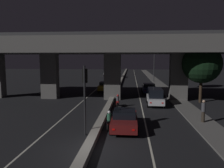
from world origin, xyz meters
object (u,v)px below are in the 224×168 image
object	(u,v)px
car_taxi_yellow_lead_oncoming	(104,86)
motorcycle_blue_filtering_far	(118,92)
traffic_light_left_of_median	(85,88)
motorcycle_black_filtering_near	(109,121)
car_dark_blue_third	(149,88)
pedestrian_on_sidewalk	(203,111)
motorcycle_red_filtering_mid	(118,102)
car_white_second	(155,96)
car_dark_red_lead	(124,119)
car_grey_second_oncoming	(111,79)
car_dark_blue_third_oncoming	(116,74)
street_lamp	(153,63)
car_white_fourth_oncoming	(107,72)

from	to	relation	value
car_taxi_yellow_lead_oncoming	motorcycle_blue_filtering_far	size ratio (longest dim) A/B	2.35
traffic_light_left_of_median	motorcycle_black_filtering_near	xyz separation A→B (m)	(1.48, 1.45, -2.64)
car_dark_blue_third	motorcycle_blue_filtering_far	world-z (taller)	car_dark_blue_third
car_dark_blue_third	pedestrian_on_sidewalk	size ratio (longest dim) A/B	2.24
motorcycle_red_filtering_mid	car_taxi_yellow_lead_oncoming	bearing A→B (deg)	15.54
traffic_light_left_of_median	car_dark_blue_third	world-z (taller)	traffic_light_left_of_median
car_white_second	motorcycle_red_filtering_mid	size ratio (longest dim) A/B	2.24
car_dark_red_lead	motorcycle_black_filtering_near	xyz separation A→B (m)	(-1.13, -0.06, -0.13)
car_grey_second_oncoming	pedestrian_on_sidewalk	world-z (taller)	pedestrian_on_sidewalk
motorcycle_black_filtering_near	car_dark_red_lead	bearing A→B (deg)	-83.45
car_white_second	motorcycle_black_filtering_near	world-z (taller)	car_white_second
car_taxi_yellow_lead_oncoming	motorcycle_red_filtering_mid	xyz separation A→B (m)	(2.87, -11.59, -0.21)
car_dark_blue_third	motorcycle_red_filtering_mid	size ratio (longest dim) A/B	2.07
car_white_second	car_dark_blue_third_oncoming	bearing A→B (deg)	12.46
street_lamp	motorcycle_red_filtering_mid	bearing A→B (deg)	-103.05
car_taxi_yellow_lead_oncoming	pedestrian_on_sidewalk	world-z (taller)	pedestrian_on_sidewalk
traffic_light_left_of_median	motorcycle_black_filtering_near	bearing A→B (deg)	44.43
motorcycle_black_filtering_near	pedestrian_on_sidewalk	distance (m)	7.64
car_taxi_yellow_lead_oncoming	motorcycle_red_filtering_mid	world-z (taller)	car_taxi_yellow_lead_oncoming
car_white_fourth_oncoming	motorcycle_black_filtering_near	distance (m)	53.88
car_white_second	car_dark_blue_third_oncoming	xyz separation A→B (m)	(-7.02, 36.37, 0.04)
traffic_light_left_of_median	car_taxi_yellow_lead_oncoming	xyz separation A→B (m)	(-1.21, 20.42, -2.42)
car_dark_blue_third	car_grey_second_oncoming	size ratio (longest dim) A/B	0.83
traffic_light_left_of_median	motorcycle_black_filtering_near	distance (m)	3.35
car_white_second	car_dark_blue_third	world-z (taller)	car_white_second
motorcycle_blue_filtering_far	traffic_light_left_of_median	bearing A→B (deg)	179.80
car_dark_blue_third	pedestrian_on_sidewalk	distance (m)	15.71
street_lamp	car_white_second	bearing A→B (deg)	-94.77
car_dark_red_lead	motorcycle_red_filtering_mid	size ratio (longest dim) A/B	2.30
car_white_second	motorcycle_red_filtering_mid	distance (m)	4.40
car_dark_red_lead	car_white_second	world-z (taller)	car_white_second
car_taxi_yellow_lead_oncoming	motorcycle_black_filtering_near	bearing A→B (deg)	7.23
car_dark_red_lead	car_white_fourth_oncoming	xyz separation A→B (m)	(-7.20, 53.48, 0.23)
motorcycle_black_filtering_near	motorcycle_blue_filtering_far	bearing A→B (deg)	4.18
motorcycle_red_filtering_mid	traffic_light_left_of_median	bearing A→B (deg)	170.97
car_grey_second_oncoming	motorcycle_red_filtering_mid	xyz separation A→B (m)	(2.99, -25.24, -0.08)
traffic_light_left_of_median	pedestrian_on_sidewalk	world-z (taller)	traffic_light_left_of_median
car_dark_blue_third_oncoming	pedestrian_on_sidewalk	size ratio (longest dim) A/B	2.59
motorcycle_black_filtering_near	pedestrian_on_sidewalk	world-z (taller)	pedestrian_on_sidewalk
traffic_light_left_of_median	car_grey_second_oncoming	size ratio (longest dim) A/B	0.98
motorcycle_blue_filtering_far	pedestrian_on_sidewalk	bearing A→B (deg)	-144.43
car_dark_red_lead	car_white_fourth_oncoming	size ratio (longest dim) A/B	1.01
car_dark_blue_third	car_dark_red_lead	bearing A→B (deg)	169.28
traffic_light_left_of_median	street_lamp	size ratio (longest dim) A/B	0.64
motorcycle_black_filtering_near	motorcycle_blue_filtering_far	world-z (taller)	motorcycle_blue_filtering_far
car_dark_blue_third_oncoming	motorcycle_blue_filtering_far	bearing A→B (deg)	3.45
traffic_light_left_of_median	motorcycle_black_filtering_near	world-z (taller)	traffic_light_left_of_median
pedestrian_on_sidewalk	traffic_light_left_of_median	bearing A→B (deg)	-159.10
car_white_second	car_grey_second_oncoming	xyz separation A→B (m)	(-7.10, 23.74, -0.32)
car_grey_second_oncoming	car_taxi_yellow_lead_oncoming	bearing A→B (deg)	-0.36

